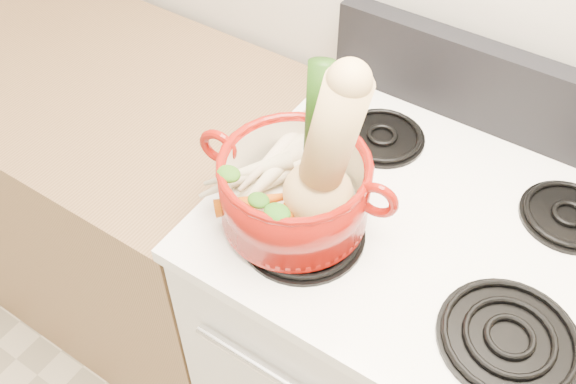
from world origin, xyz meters
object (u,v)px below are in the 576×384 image
Objects in this scene: stove_body at (403,355)px; leek at (315,139)px; squash at (320,151)px; dutch_oven at (294,190)px.

leek is at bearing -149.80° from stove_body.
stove_body is 2.99× the size of squash.
stove_body is 0.63m from dutch_oven.
dutch_oven reaches higher than stove_body.
stove_body is at bearing 7.34° from leek.
leek reaches higher than stove_body.
dutch_oven is 0.84× the size of squash.
dutch_oven is (-0.22, -0.14, 0.57)m from stove_body.
squash is 1.04× the size of leek.
stove_body is 0.72m from leek.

